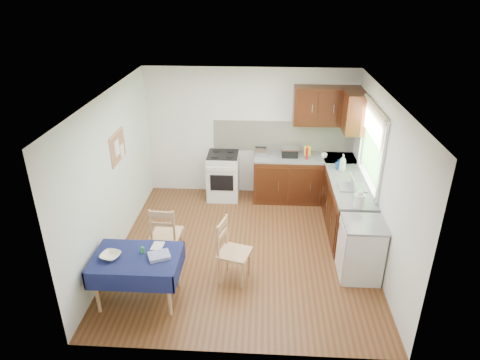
# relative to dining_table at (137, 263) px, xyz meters

# --- Properties ---
(floor) EXTENTS (4.20, 4.20, 0.00)m
(floor) POSITION_rel_dining_table_xyz_m (1.35, 1.24, -0.58)
(floor) COLOR #542C16
(floor) RESTS_ON ground
(ceiling) EXTENTS (4.00, 4.20, 0.02)m
(ceiling) POSITION_rel_dining_table_xyz_m (1.35, 1.24, 1.92)
(ceiling) COLOR white
(ceiling) RESTS_ON wall_back
(wall_back) EXTENTS (4.00, 0.02, 2.50)m
(wall_back) POSITION_rel_dining_table_xyz_m (1.35, 3.34, 0.67)
(wall_back) COLOR silver
(wall_back) RESTS_ON ground
(wall_front) EXTENTS (4.00, 0.02, 2.50)m
(wall_front) POSITION_rel_dining_table_xyz_m (1.35, -0.86, 0.67)
(wall_front) COLOR silver
(wall_front) RESTS_ON ground
(wall_left) EXTENTS (0.02, 4.20, 2.50)m
(wall_left) POSITION_rel_dining_table_xyz_m (-0.65, 1.24, 0.67)
(wall_left) COLOR white
(wall_left) RESTS_ON ground
(wall_right) EXTENTS (0.02, 4.20, 2.50)m
(wall_right) POSITION_rel_dining_table_xyz_m (3.35, 1.24, 0.67)
(wall_right) COLOR silver
(wall_right) RESTS_ON ground
(base_cabinets) EXTENTS (1.90, 2.30, 0.86)m
(base_cabinets) POSITION_rel_dining_table_xyz_m (2.71, 2.49, -0.15)
(base_cabinets) COLOR black
(base_cabinets) RESTS_ON ground
(worktop_back) EXTENTS (1.90, 0.60, 0.04)m
(worktop_back) POSITION_rel_dining_table_xyz_m (2.40, 3.04, 0.30)
(worktop_back) COLOR slate
(worktop_back) RESTS_ON base_cabinets
(worktop_right) EXTENTS (0.60, 1.70, 0.04)m
(worktop_right) POSITION_rel_dining_table_xyz_m (3.05, 1.89, 0.30)
(worktop_right) COLOR slate
(worktop_right) RESTS_ON base_cabinets
(worktop_corner) EXTENTS (0.60, 0.60, 0.04)m
(worktop_corner) POSITION_rel_dining_table_xyz_m (3.05, 3.04, 0.30)
(worktop_corner) COLOR slate
(worktop_corner) RESTS_ON base_cabinets
(splashback) EXTENTS (2.70, 0.02, 0.60)m
(splashback) POSITION_rel_dining_table_xyz_m (2.00, 3.32, 0.62)
(splashback) COLOR #F1E6CC
(splashback) RESTS_ON wall_back
(upper_cabinets) EXTENTS (1.20, 0.85, 0.70)m
(upper_cabinets) POSITION_rel_dining_table_xyz_m (2.87, 3.04, 1.27)
(upper_cabinets) COLOR black
(upper_cabinets) RESTS_ON wall_back
(stove) EXTENTS (0.60, 0.61, 0.92)m
(stove) POSITION_rel_dining_table_xyz_m (0.85, 3.03, -0.12)
(stove) COLOR silver
(stove) RESTS_ON ground
(window) EXTENTS (0.04, 1.48, 1.26)m
(window) POSITION_rel_dining_table_xyz_m (3.32, 1.94, 1.07)
(window) COLOR #264F20
(window) RESTS_ON wall_right
(fridge) EXTENTS (0.58, 0.60, 0.89)m
(fridge) POSITION_rel_dining_table_xyz_m (3.05, 0.69, -0.14)
(fridge) COLOR silver
(fridge) RESTS_ON ground
(corkboard) EXTENTS (0.04, 0.62, 0.47)m
(corkboard) POSITION_rel_dining_table_xyz_m (-0.62, 1.54, 1.02)
(corkboard) COLOR tan
(corkboard) RESTS_ON wall_left
(dining_table) EXTENTS (1.14, 0.77, 0.69)m
(dining_table) POSITION_rel_dining_table_xyz_m (0.00, 0.00, 0.00)
(dining_table) COLOR #111D44
(dining_table) RESTS_ON ground
(chair_far) EXTENTS (0.45, 0.45, 0.96)m
(chair_far) POSITION_rel_dining_table_xyz_m (0.19, 0.87, -0.07)
(chair_far) COLOR tan
(chair_far) RESTS_ON ground
(chair_near) EXTENTS (0.52, 0.52, 0.95)m
(chair_near) POSITION_rel_dining_table_xyz_m (1.20, 0.50, -0.08)
(chair_near) COLOR tan
(chair_near) RESTS_ON ground
(toaster) EXTENTS (0.24, 0.15, 0.19)m
(toaster) POSITION_rel_dining_table_xyz_m (1.57, 3.03, 0.40)
(toaster) COLOR silver
(toaster) RESTS_ON worktop_back
(sandwich_press) EXTENTS (0.30, 0.26, 0.17)m
(sandwich_press) POSITION_rel_dining_table_xyz_m (2.12, 3.05, 0.40)
(sandwich_press) COLOR black
(sandwich_press) RESTS_ON worktop_back
(sauce_bottle) EXTENTS (0.05, 0.05, 0.22)m
(sauce_bottle) POSITION_rel_dining_table_xyz_m (2.43, 2.91, 0.43)
(sauce_bottle) COLOR red
(sauce_bottle) RESTS_ON worktop_back
(yellow_packet) EXTENTS (0.15, 0.13, 0.17)m
(yellow_packet) POSITION_rel_dining_table_xyz_m (2.45, 3.13, 0.40)
(yellow_packet) COLOR yellow
(yellow_packet) RESTS_ON worktop_back
(dish_rack) EXTENTS (0.44, 0.33, 0.21)m
(dish_rack) POSITION_rel_dining_table_xyz_m (3.06, 1.75, 0.34)
(dish_rack) COLOR gray
(dish_rack) RESTS_ON worktop_right
(kettle) EXTENTS (0.16, 0.16, 0.27)m
(kettle) POSITION_rel_dining_table_xyz_m (3.04, 1.14, 0.44)
(kettle) COLOR silver
(kettle) RESTS_ON worktop_right
(cup) EXTENTS (0.13, 0.13, 0.09)m
(cup) POSITION_rel_dining_table_xyz_m (2.75, 2.99, 0.36)
(cup) COLOR white
(cup) RESTS_ON worktop_back
(soap_bottle_a) EXTENTS (0.14, 0.14, 0.30)m
(soap_bottle_a) POSITION_rel_dining_table_xyz_m (3.00, 2.43, 0.47)
(soap_bottle_a) COLOR silver
(soap_bottle_a) RESTS_ON worktop_right
(soap_bottle_b) EXTENTS (0.09, 0.09, 0.18)m
(soap_bottle_b) POSITION_rel_dining_table_xyz_m (2.94, 2.50, 0.41)
(soap_bottle_b) COLOR #1B4C9F
(soap_bottle_b) RESTS_ON worktop_right
(soap_bottle_c) EXTENTS (0.14, 0.14, 0.17)m
(soap_bottle_c) POSITION_rel_dining_table_xyz_m (3.05, 1.29, 0.40)
(soap_bottle_c) COLOR green
(soap_bottle_c) RESTS_ON worktop_right
(plate_bowl) EXTENTS (0.30, 0.30, 0.06)m
(plate_bowl) POSITION_rel_dining_table_xyz_m (-0.32, -0.05, 0.14)
(plate_bowl) COLOR #F7EECA
(plate_bowl) RESTS_ON dining_table
(book) EXTENTS (0.16, 0.22, 0.02)m
(book) POSITION_rel_dining_table_xyz_m (0.15, 0.24, 0.11)
(book) COLOR white
(book) RESTS_ON dining_table
(spice_jar) EXTENTS (0.04, 0.04, 0.09)m
(spice_jar) POSITION_rel_dining_table_xyz_m (0.07, 0.08, 0.15)
(spice_jar) COLOR #23802B
(spice_jar) RESTS_ON dining_table
(tea_towel) EXTENTS (0.33, 0.30, 0.05)m
(tea_towel) POSITION_rel_dining_table_xyz_m (0.31, -0.00, 0.13)
(tea_towel) COLOR #293399
(tea_towel) RESTS_ON dining_table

